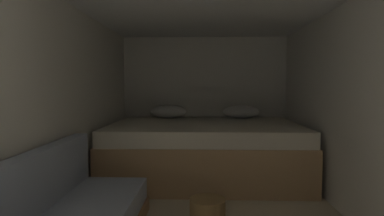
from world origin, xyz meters
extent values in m
cube|color=silver|center=(0.00, 4.69, 0.98)|extent=(2.63, 0.05, 1.95)
cube|color=silver|center=(-1.29, 2.04, 0.98)|extent=(0.05, 5.23, 1.95)
cube|color=silver|center=(1.29, 2.04, 0.98)|extent=(0.05, 5.23, 1.95)
cube|color=tan|center=(0.00, 3.76, 0.26)|extent=(2.41, 1.70, 0.53)
cube|color=beige|center=(0.00, 3.76, 0.62)|extent=(2.37, 1.66, 0.18)
ellipsoid|color=white|center=(-0.54, 4.38, 0.81)|extent=(0.54, 0.36, 0.19)
ellipsoid|color=white|center=(0.54, 4.38, 0.81)|extent=(0.54, 0.36, 0.19)
cylinder|color=olive|center=(0.02, 2.42, 0.09)|extent=(0.32, 0.32, 0.19)
camera|label=1|loc=(-0.02, -0.36, 1.19)|focal=29.84mm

